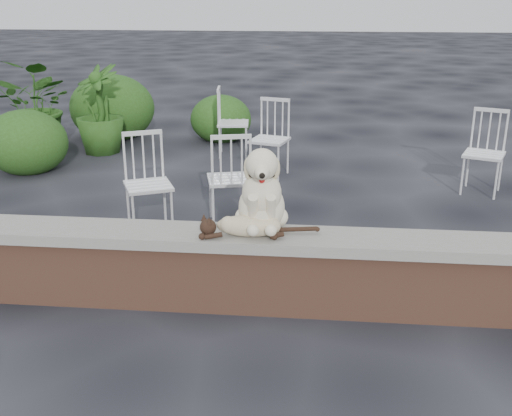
# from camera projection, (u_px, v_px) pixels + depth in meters

# --- Properties ---
(ground) EXTENTS (60.00, 60.00, 0.00)m
(ground) POSITION_uv_depth(u_px,v_px,m) (240.00, 305.00, 4.56)
(ground) COLOR black
(ground) RESTS_ON ground
(brick_wall) EXTENTS (6.00, 0.30, 0.50)m
(brick_wall) POSITION_uv_depth(u_px,v_px,m) (239.00, 275.00, 4.48)
(brick_wall) COLOR brown
(brick_wall) RESTS_ON ground
(capstone) EXTENTS (6.20, 0.40, 0.08)m
(capstone) POSITION_uv_depth(u_px,v_px,m) (239.00, 238.00, 4.38)
(capstone) COLOR slate
(capstone) RESTS_ON brick_wall
(dog) EXTENTS (0.47, 0.59, 0.64)m
(dog) POSITION_uv_depth(u_px,v_px,m) (262.00, 186.00, 4.34)
(dog) COLOR beige
(dog) RESTS_ON capstone
(cat) EXTENTS (1.01, 0.34, 0.17)m
(cat) POSITION_uv_depth(u_px,v_px,m) (248.00, 225.00, 4.29)
(cat) COLOR tan
(cat) RESTS_ON capstone
(chair_e) EXTENTS (0.61, 0.61, 0.94)m
(chair_e) POSITION_uv_depth(u_px,v_px,m) (233.00, 122.00, 8.48)
(chair_e) COLOR white
(chair_e) RESTS_ON ground
(chair_c) EXTENTS (0.68, 0.68, 0.94)m
(chair_c) POSITION_uv_depth(u_px,v_px,m) (230.00, 178.00, 6.01)
(chair_c) COLOR white
(chair_c) RESTS_ON ground
(chair_d) EXTENTS (0.73, 0.73, 0.94)m
(chair_d) POSITION_uv_depth(u_px,v_px,m) (484.00, 153.00, 6.91)
(chair_d) COLOR white
(chair_d) RESTS_ON ground
(chair_a) EXTENTS (0.74, 0.74, 0.94)m
(chair_a) POSITION_uv_depth(u_px,v_px,m) (148.00, 184.00, 5.82)
(chair_a) COLOR white
(chair_a) RESTS_ON ground
(chair_b) EXTENTS (0.69, 0.69, 0.94)m
(chair_b) POSITION_uv_depth(u_px,v_px,m) (270.00, 139.00, 7.55)
(chair_b) COLOR white
(chair_b) RESTS_ON ground
(potted_plant_a) EXTENTS (1.40, 1.28, 1.31)m
(potted_plant_a) POSITION_uv_depth(u_px,v_px,m) (38.00, 105.00, 8.67)
(potted_plant_a) COLOR #244614
(potted_plant_a) RESTS_ON ground
(potted_plant_b) EXTENTS (0.97, 0.97, 1.23)m
(potted_plant_b) POSITION_uv_depth(u_px,v_px,m) (99.00, 109.00, 8.58)
(potted_plant_b) COLOR #244614
(potted_plant_b) RESTS_ON ground
(shrubbery) EXTENTS (3.18, 3.01, 1.03)m
(shrubbery) POSITION_uv_depth(u_px,v_px,m) (113.00, 119.00, 8.99)
(shrubbery) COLOR #244614
(shrubbery) RESTS_ON ground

